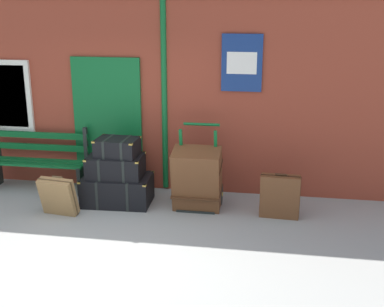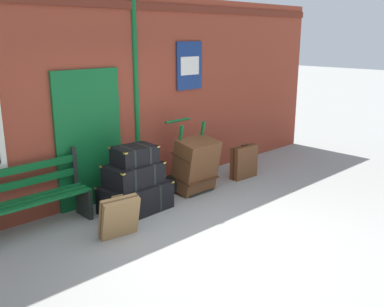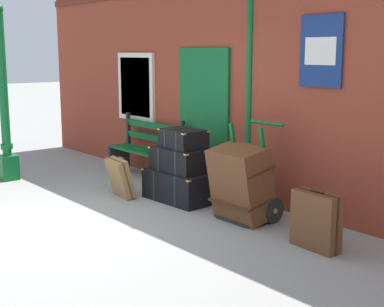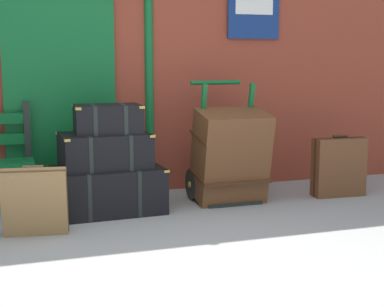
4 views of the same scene
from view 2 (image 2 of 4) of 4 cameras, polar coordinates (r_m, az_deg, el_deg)
ground_plane at (r=5.55m, az=4.65°, el=-12.26°), size 60.00×60.00×0.00m
brick_facade at (r=6.97m, az=-11.42°, el=7.05°), size 10.40×0.35×3.20m
platform_bench at (r=6.19m, az=-20.66°, el=-5.76°), size 1.60×0.43×1.01m
steamer_trunk_base at (r=6.58m, az=-7.49°, el=-5.78°), size 1.04×0.69×0.43m
steamer_trunk_middle at (r=6.46m, az=-7.74°, el=-2.73°), size 0.83×0.59×0.33m
steamer_trunk_top at (r=6.40m, az=-7.61°, el=-0.18°), size 0.63×0.48×0.27m
porters_trolley at (r=7.38m, az=-0.49°, el=-2.77°), size 0.71×0.62×1.19m
large_brown_trunk at (r=7.20m, az=0.47°, el=-1.56°), size 0.70×0.59×0.95m
suitcase_umber at (r=8.04m, az=6.89°, el=-1.11°), size 0.56×0.22×0.65m
suitcase_cream at (r=5.76m, az=-9.63°, el=-8.28°), size 0.54×0.35×0.58m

